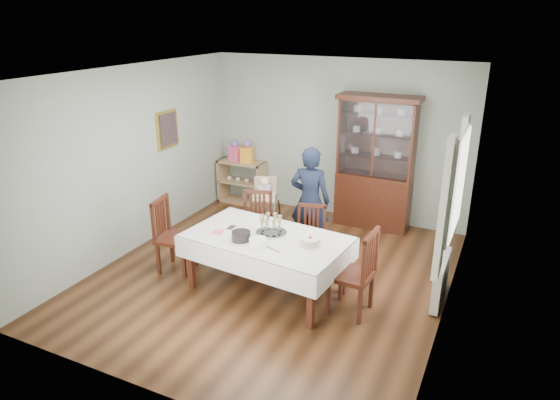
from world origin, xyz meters
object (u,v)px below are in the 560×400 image
Objects in this scene: woman at (310,201)px; gift_bag_orange at (247,153)px; chair_far_left at (255,240)px; champagne_tray at (271,228)px; china_cabinet at (375,161)px; chair_end_left at (176,249)px; chair_far_right at (309,252)px; high_chair at (265,216)px; gift_bag_pink at (234,152)px; dining_table at (267,263)px; sideboard at (242,182)px; chair_end_right at (352,288)px; birthday_cake at (310,242)px.

woman is 3.97× the size of gift_bag_orange.
chair_far_left is 2.52× the size of champagne_tray.
china_cabinet is at bearing 76.27° from champagne_tray.
chair_end_left reaches higher than champagne_tray.
chair_far_right is at bearing -13.28° from chair_far_left.
high_chair is at bearing -51.76° from gift_bag_orange.
china_cabinet is 2.64m from gift_bag_pink.
dining_table is at bearing -97.50° from chair_end_left.
dining_table is at bearing -55.00° from sideboard.
champagne_tray is at bearing -79.10° from high_chair.
chair_end_right is at bearing -40.27° from gift_bag_pink.
birthday_cake is at bearing -65.56° from high_chair.
chair_end_right is at bearing -79.37° from china_cabinet.
chair_far_left is at bearing -52.98° from gift_bag_pink.
chair_end_left is 1.00× the size of high_chair.
china_cabinet reaches higher than dining_table.
high_chair is at bearing 120.32° from champagne_tray.
dining_table is 1.31× the size of woman.
high_chair is 1.76m from gift_bag_orange.
chair_far_right reaches higher than sideboard.
sideboard is at bearing 111.65° from high_chair.
china_cabinet reaches higher than chair_far_right.
chair_far_right is at bearing -41.84° from sideboard.
chair_end_right is (2.52, 0.03, 0.01)m from chair_end_left.
champagne_tray is 3.09m from gift_bag_orange.
chair_far_left is 2.43× the size of gift_bag_orange.
dining_table is at bearing -97.24° from champagne_tray.
gift_bag_orange is (0.13, -0.02, 0.58)m from sideboard.
high_chair is (-1.84, 1.35, 0.09)m from chair_end_right.
high_chair is at bearing -48.93° from sideboard.
chair_far_right is 2.24× the size of gift_bag_orange.
champagne_tray is at bearing -53.75° from sideboard.
chair_far_left is 0.64m from high_chair.
chair_far_left is 3.59× the size of birthday_cake.
chair_end_left reaches higher than sideboard.
chair_far_left is (1.31, -1.94, -0.11)m from sideboard.
sideboard is at bearing -42.47° from woman.
gift_bag_orange is at bearing 106.99° from chair_far_left.
gift_bag_pink reaches higher than chair_far_right.
gift_bag_orange is at bearing 131.21° from birthday_cake.
sideboard is 0.99× the size of chair_far_right.
gift_bag_orange reaches higher than chair_end_left.
china_cabinet is 2.38× the size of chair_far_right.
dining_table is 3.37m from gift_bag_pink.
chair_far_left is at bearing -110.20° from chair_end_right.
sideboard is 3.66m from birthday_cake.
sideboard is 2.40m from woman.
chair_end_right is (1.69, -0.73, 0.03)m from chair_far_left.
champagne_tray is at bearing -62.43° from chair_far_left.
chair_far_right is 1.16m from high_chair.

